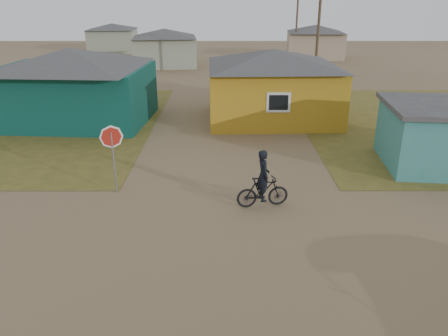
# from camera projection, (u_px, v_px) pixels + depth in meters

# --- Properties ---
(ground) EXTENTS (120.00, 120.00, 0.00)m
(ground) POSITION_uv_depth(u_px,v_px,m) (232.00, 252.00, 12.07)
(ground) COLOR #7C6447
(house_teal) EXTENTS (8.93, 7.08, 4.00)m
(house_teal) POSITION_uv_depth(u_px,v_px,m) (73.00, 85.00, 23.85)
(house_teal) COLOR #0A3A34
(house_teal) RESTS_ON ground
(house_yellow) EXTENTS (7.72, 6.76, 3.90)m
(house_yellow) POSITION_uv_depth(u_px,v_px,m) (272.00, 84.00, 24.35)
(house_yellow) COLOR #B6861C
(house_yellow) RESTS_ON ground
(house_pale_west) EXTENTS (7.04, 6.15, 3.60)m
(house_pale_west) POSITION_uv_depth(u_px,v_px,m) (165.00, 47.00, 42.98)
(house_pale_west) COLOR gray
(house_pale_west) RESTS_ON ground
(house_beige_east) EXTENTS (6.95, 6.05, 3.60)m
(house_beige_east) POSITION_uv_depth(u_px,v_px,m) (315.00, 41.00, 48.58)
(house_beige_east) COLOR tan
(house_beige_east) RESTS_ON ground
(house_pale_north) EXTENTS (6.28, 5.81, 3.40)m
(house_pale_north) POSITION_uv_depth(u_px,v_px,m) (113.00, 37.00, 54.16)
(house_pale_north) COLOR gray
(house_pale_north) RESTS_ON ground
(utility_pole_near) EXTENTS (1.40, 0.20, 8.00)m
(utility_pole_near) POSITION_uv_depth(u_px,v_px,m) (318.00, 32.00, 31.00)
(utility_pole_near) COLOR brown
(utility_pole_near) RESTS_ON ground
(utility_pole_far) EXTENTS (1.40, 0.20, 8.00)m
(utility_pole_far) POSITION_uv_depth(u_px,v_px,m) (297.00, 20.00, 45.88)
(utility_pole_far) COLOR brown
(utility_pole_far) RESTS_ON ground
(stop_sign) EXTENTS (0.81, 0.07, 2.49)m
(stop_sign) POSITION_uv_depth(u_px,v_px,m) (112.00, 144.00, 15.04)
(stop_sign) COLOR gray
(stop_sign) RESTS_ON ground
(cyclist) EXTENTS (1.82, 0.81, 1.99)m
(cyclist) POSITION_uv_depth(u_px,v_px,m) (263.00, 186.00, 14.41)
(cyclist) COLOR black
(cyclist) RESTS_ON ground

